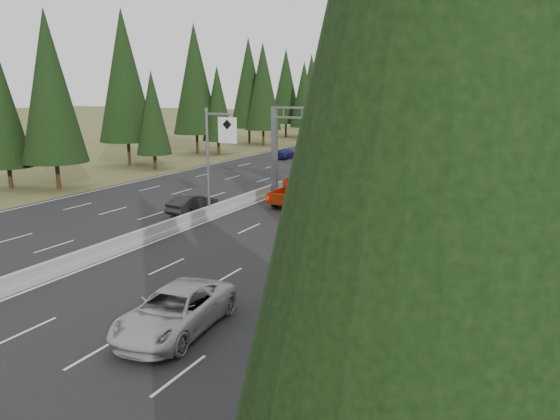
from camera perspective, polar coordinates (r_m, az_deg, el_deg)
The scene contains 19 objects.
road at distance 91.16m, azimuth 12.24°, elevation 6.48°, with size 32.00×260.00×0.08m, color black.
shoulder_right at distance 88.53m, azimuth 23.50°, elevation 5.53°, with size 3.60×260.00×0.06m, color olive.
shoulder_left at distance 97.04m, azimuth 1.93°, elevation 7.12°, with size 3.60×260.00×0.06m, color #4B4F24.
median_barrier at distance 91.13m, azimuth 12.25°, elevation 6.71°, with size 0.70×260.00×0.85m.
sign_gantry at distance 45.01m, azimuth 9.19°, elevation 7.14°, with size 16.75×0.98×7.80m.
hov_sign_pole at distance 39.63m, azimuth -6.90°, elevation 5.67°, with size 2.80×0.50×8.00m.
tree_row_right at distance 75.02m, azimuth 26.72°, elevation 11.26°, with size 11.90×241.83×18.75m.
tree_row_left at distance 88.22m, azimuth -4.06°, elevation 12.52°, with size 11.76×243.82×18.72m.
silver_minivan at distance 22.22m, azimuth -10.95°, elevation -10.30°, with size 2.84×6.16×1.71m, color #A9A9AE.
red_pickup at distance 45.58m, azimuth 1.87°, elevation 2.19°, with size 2.22×6.21×2.02m.
car_ahead_green at distance 51.05m, azimuth 8.51°, elevation 2.83°, with size 1.88×4.67×1.59m, color #125224.
car_ahead_dkred at distance 73.64m, azimuth 16.23°, elevation 5.37°, with size 1.39×3.97×1.31m, color #4C0A11.
car_ahead_dkgrey at distance 94.35m, azimuth 19.92°, elevation 6.67°, with size 1.97×4.84×1.41m, color black.
car_ahead_white at distance 110.02m, azimuth 17.51°, elevation 7.60°, with size 2.34×5.08×1.41m, color silver.
car_ahead_far at distance 141.71m, azimuth 20.29°, elevation 8.41°, with size 1.54×3.84×1.31m, color black.
car_onc_near at distance 42.24m, azimuth -9.10°, elevation 0.66°, with size 1.56×4.46×1.47m, color black.
car_onc_blue at distance 74.07m, azimuth 0.66°, elevation 5.92°, with size 1.83×4.49×1.30m, color #181954.
car_onc_white at distance 79.19m, azimuth 8.87°, elevation 6.23°, with size 1.60×3.98×1.36m, color white.
car_onc_far at distance 109.11m, azimuth 6.72°, elevation 8.06°, with size 2.33×5.05×1.40m, color black.
Camera 1 is at (22.18, -7.91, 9.55)m, focal length 35.00 mm.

